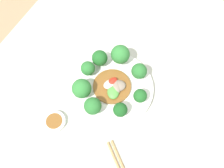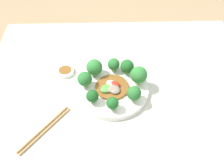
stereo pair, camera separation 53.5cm
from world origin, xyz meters
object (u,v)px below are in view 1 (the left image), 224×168
object	(u,v)px
sauce_dish	(55,122)
broccoli_northwest	(139,71)
broccoli_east	(93,106)
plate	(112,88)
broccoli_south	(88,68)
broccoli_southwest	(100,58)
broccoli_northeast	(120,110)
stirfry_center	(113,86)
broccoli_west	(121,55)
broccoli_southeast	(82,89)
broccoli_north	(140,96)

from	to	relation	value
sauce_dish	broccoli_northwest	bearing A→B (deg)	147.71
broccoli_east	sauce_dish	world-z (taller)	broccoli_east
plate	sauce_dish	bearing A→B (deg)	-29.68
broccoli_south	broccoli_east	xyz separation A→B (m)	(0.10, 0.08, 0.00)
plate	broccoli_southwest	xyz separation A→B (m)	(-0.06, -0.07, 0.04)
broccoli_northeast	stirfry_center	bearing A→B (deg)	-139.09
broccoli_south	broccoli_west	world-z (taller)	broccoli_west
broccoli_west	sauce_dish	distance (m)	0.29
broccoli_southwest	broccoli_southeast	xyz separation A→B (m)	(0.12, 0.00, 0.00)
broccoli_southwest	broccoli_northeast	bearing A→B (deg)	47.70
broccoli_northwest	broccoli_southwest	bearing A→B (deg)	-83.50
broccoli_west	broccoli_southwest	xyz separation A→B (m)	(0.04, -0.06, -0.01)
broccoli_south	broccoli_southeast	bearing A→B (deg)	15.83
broccoli_south	broccoli_north	size ratio (longest dim) A/B	1.02
broccoli_northwest	stirfry_center	xyz separation A→B (m)	(0.07, -0.05, -0.02)
broccoli_east	sauce_dish	distance (m)	0.13
broccoli_west	sauce_dish	world-z (taller)	broccoli_west
broccoli_southwest	stirfry_center	xyz separation A→B (m)	(0.06, 0.08, -0.02)
plate	broccoli_north	distance (m)	0.10
sauce_dish	broccoli_southeast	bearing A→B (deg)	164.58
broccoli_west	broccoli_south	bearing A→B (deg)	-40.37
broccoli_southwest	stirfry_center	bearing A→B (deg)	53.78
broccoli_south	broccoli_southwest	world-z (taller)	broccoli_southwest
broccoli_southeast	broccoli_east	bearing A→B (deg)	59.79
broccoli_northwest	sauce_dish	bearing A→B (deg)	-32.29
broccoli_south	broccoli_west	size ratio (longest dim) A/B	0.73
broccoli_northeast	broccoli_northwest	bearing A→B (deg)	-177.75
broccoli_south	sauce_dish	distance (m)	0.19
broccoli_southeast	broccoli_west	bearing A→B (deg)	161.29
broccoli_southwest	broccoli_east	world-z (taller)	broccoli_east
broccoli_northeast	sauce_dish	world-z (taller)	broccoli_northeast
broccoli_south	broccoli_west	xyz separation A→B (m)	(-0.08, 0.07, 0.01)
plate	broccoli_west	distance (m)	0.11
broccoli_west	broccoli_southwest	world-z (taller)	broccoli_west
broccoli_southeast	broccoli_east	size ratio (longest dim) A/B	1.08
broccoli_northeast	broccoli_north	xyz separation A→B (m)	(-0.07, 0.03, 0.00)
broccoli_southwest	stirfry_center	world-z (taller)	broccoli_southwest
plate	broccoli_north	size ratio (longest dim) A/B	4.94
broccoli_northeast	broccoli_south	distance (m)	0.17
plate	broccoli_southeast	size ratio (longest dim) A/B	3.94
broccoli_northwest	broccoli_south	bearing A→B (deg)	-66.47
broccoli_north	broccoli_southwest	bearing A→B (deg)	-108.99
broccoli_south	stirfry_center	distance (m)	0.10
broccoli_southeast	broccoli_northwest	bearing A→B (deg)	136.87
broccoli_southwest	sauce_dish	bearing A→B (deg)	-6.49
stirfry_center	broccoli_northwest	bearing A→B (deg)	144.40
plate	broccoli_south	distance (m)	0.10
plate	broccoli_west	world-z (taller)	broccoli_west
plate	broccoli_southeast	distance (m)	0.10
broccoli_northeast	broccoli_southwest	distance (m)	0.18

